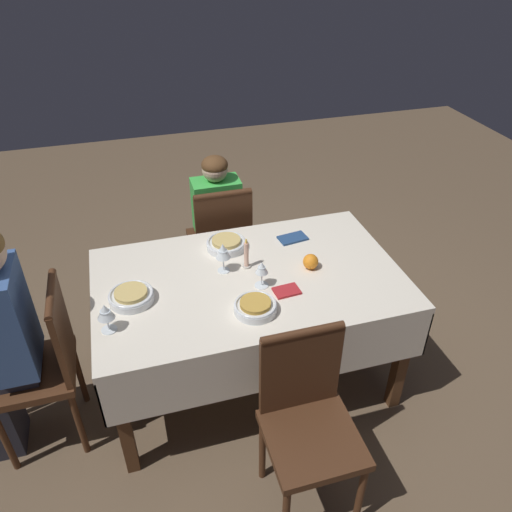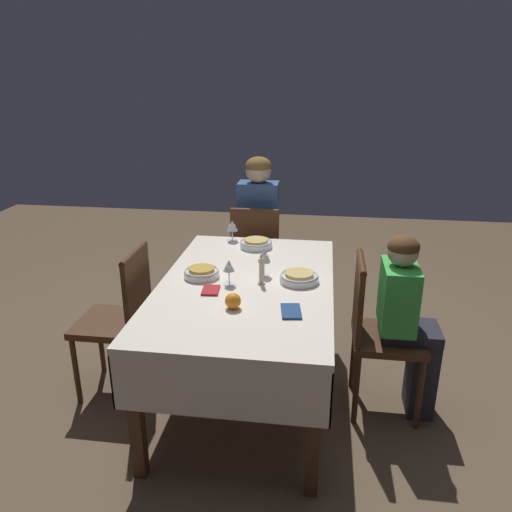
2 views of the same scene
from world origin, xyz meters
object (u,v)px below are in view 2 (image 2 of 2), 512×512
Objects in this scene: person_adult_denim at (259,225)px; chair_east at (257,255)px; wine_glass_east at (232,226)px; wine_glass_south at (264,256)px; person_child_green at (408,319)px; chair_north at (121,315)px; napkin_red_folded at (211,290)px; dining_table at (246,297)px; bowl_east at (256,243)px; napkin_spare_side at (291,311)px; wine_glass_north at (229,267)px; candle_centerpiece at (261,272)px; chair_south at (377,328)px; bowl_south at (299,277)px; bowl_north at (202,272)px; orange_fruit at (233,301)px.

chair_east is at bearing 90.00° from person_adult_denim.
wine_glass_south is (-0.59, -0.29, 0.02)m from wine_glass_east.
person_adult_denim is 1.19× the size of person_child_green.
chair_north is 0.61m from napkin_red_folded.
bowl_east is (0.58, 0.03, 0.12)m from dining_table.
person_child_green reaches higher than napkin_spare_side.
wine_glass_north is 0.83× the size of candle_centerpiece.
wine_glass_north is 0.16m from napkin_red_folded.
person_child_green is (0.00, -0.16, 0.06)m from chair_south.
chair_north is (-1.08, 0.64, 0.00)m from chair_east.
chair_east is 5.23× the size of candle_centerpiece.
chair_south is 4.22× the size of bowl_east.
bowl_east is at bearing 30.41° from bowl_south.
candle_centerpiece is at bearing 89.88° from person_child_green.
chair_east is at bearing -10.41° from bowl_north.
chair_south is at bearing 124.35° from person_adult_denim.
chair_north is at bearing 74.41° from napkin_spare_side.
bowl_north reaches higher than dining_table.
chair_north is 1.06m from napkin_spare_side.
wine_glass_north is at bearing -38.14° from napkin_red_folded.
wine_glass_north is (-0.08, -0.17, 0.08)m from bowl_north.
wine_glass_south is at bearing -48.72° from wine_glass_north.
chair_east is 4.52× the size of bowl_north.
person_child_green is 1.32m from wine_glass_east.
person_adult_denim is 0.59m from bowl_east.
chair_south is 1.21m from wine_glass_east.
chair_north reaches higher than orange_fruit.
chair_north is at bearing 145.32° from wine_glass_east.
chair_north is at bearing 59.20° from chair_east.
person_child_green reaches higher than candle_centerpiece.
bowl_north is at bearing 90.71° from bowl_south.
napkin_red_folded is at bearing 130.56° from dining_table.
chair_south is 4.17× the size of bowl_south.
wine_glass_north is (-0.03, 0.81, 0.33)m from chair_south.
wine_glass_north reaches higher than bowl_north.
napkin_spare_side is (-0.32, 0.61, 0.16)m from person_child_green.
chair_north is 0.97m from wine_glass_east.
person_child_green reaches higher than bowl_north.
candle_centerpiece is (-0.06, 0.20, 0.04)m from bowl_south.
chair_east is 4.22× the size of bowl_east.
person_adult_denim is at bearing 13.25° from napkin_spare_side.
bowl_east and bowl_south have the same top height.
wine_glass_east is 0.85× the size of napkin_spare_side.
orange_fruit is at bearing -139.84° from napkin_red_folded.
wine_glass_east reaches higher than wine_glass_north.
chair_east reaches higher than candle_centerpiece.
chair_east reaches higher than dining_table.
wine_glass_north is (-0.62, 0.06, 0.08)m from bowl_east.
wine_glass_east is at bearing 10.54° from orange_fruit.
candle_centerpiece is (-1.03, -0.17, 0.29)m from chair_east.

